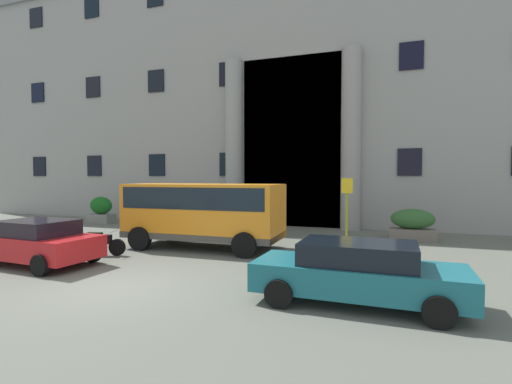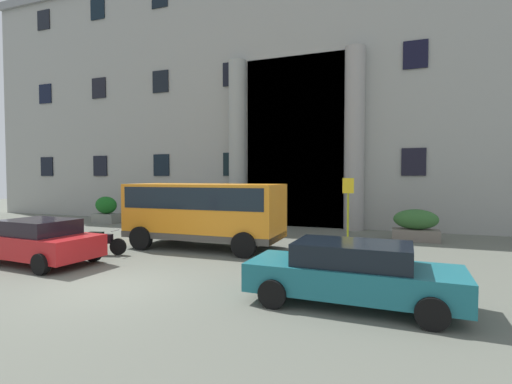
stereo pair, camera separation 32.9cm
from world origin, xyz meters
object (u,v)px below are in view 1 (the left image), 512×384
(orange_minibus, at_px, (204,210))
(hedge_planter_entrance_left, at_px, (101,210))
(motorcycle_near_kerb, at_px, (326,258))
(hedge_planter_east, at_px, (214,218))
(white_taxi_kerbside, at_px, (37,242))
(bus_stop_sign, at_px, (347,205))
(parked_estate_mid, at_px, (358,272))
(hedge_planter_west, at_px, (413,225))
(motorcycle_far_end, at_px, (98,243))

(orange_minibus, relative_size, hedge_planter_entrance_left, 3.83)
(hedge_planter_entrance_left, bearing_deg, motorcycle_near_kerb, -26.61)
(orange_minibus, xyz_separation_m, hedge_planter_east, (-1.80, 4.65, -0.86))
(white_taxi_kerbside, bearing_deg, bus_stop_sign, 39.00)
(motorcycle_near_kerb, bearing_deg, parked_estate_mid, -68.76)
(bus_stop_sign, bearing_deg, motorcycle_near_kerb, -92.00)
(hedge_planter_west, xyz_separation_m, motorcycle_near_kerb, (-2.75, -7.00, -0.22))
(bus_stop_sign, height_order, motorcycle_far_end, bus_stop_sign)
(orange_minibus, relative_size, parked_estate_mid, 1.34)
(parked_estate_mid, distance_m, motorcycle_near_kerb, 2.64)
(white_taxi_kerbside, height_order, motorcycle_far_end, white_taxi_kerbside)
(motorcycle_near_kerb, bearing_deg, hedge_planter_west, 65.65)
(orange_minibus, distance_m, parked_estate_mid, 7.80)
(hedge_planter_entrance_left, height_order, motorcycle_near_kerb, hedge_planter_entrance_left)
(hedge_planter_west, height_order, parked_estate_mid, hedge_planter_west)
(hedge_planter_east, bearing_deg, white_taxi_kerbside, -102.27)
(hedge_planter_east, bearing_deg, hedge_planter_entrance_left, 176.83)
(motorcycle_near_kerb, bearing_deg, white_taxi_kerbside, -170.30)
(orange_minibus, bearing_deg, bus_stop_sign, 21.07)
(hedge_planter_west, distance_m, parked_estate_mid, 9.54)
(hedge_planter_entrance_left, distance_m, parked_estate_mid, 18.53)
(white_taxi_kerbside, bearing_deg, hedge_planter_entrance_left, 125.70)
(hedge_planter_entrance_left, height_order, parked_estate_mid, hedge_planter_entrance_left)
(white_taxi_kerbside, height_order, motorcycle_near_kerb, white_taxi_kerbside)
(orange_minibus, height_order, hedge_planter_entrance_left, orange_minibus)
(orange_minibus, relative_size, white_taxi_kerbside, 1.50)
(orange_minibus, height_order, motorcycle_near_kerb, orange_minibus)
(orange_minibus, height_order, motorcycle_far_end, orange_minibus)
(motorcycle_near_kerb, bearing_deg, motorcycle_far_end, 178.36)
(white_taxi_kerbside, bearing_deg, hedge_planter_east, 81.42)
(bus_stop_sign, xyz_separation_m, motorcycle_far_end, (-8.22, -4.57, -1.25))
(hedge_planter_east, height_order, motorcycle_near_kerb, hedge_planter_east)
(white_taxi_kerbside, relative_size, motorcycle_far_end, 2.18)
(motorcycle_far_end, bearing_deg, motorcycle_near_kerb, -12.16)
(bus_stop_sign, bearing_deg, motorcycle_far_end, -150.90)
(hedge_planter_entrance_left, distance_m, motorcycle_near_kerb, 16.42)
(white_taxi_kerbside, bearing_deg, parked_estate_mid, 1.28)
(bus_stop_sign, distance_m, hedge_planter_west, 3.82)
(hedge_planter_entrance_left, bearing_deg, hedge_planter_west, -1.18)
(hedge_planter_west, relative_size, white_taxi_kerbside, 0.47)
(bus_stop_sign, relative_size, motorcycle_near_kerb, 1.44)
(hedge_planter_east, height_order, motorcycle_far_end, hedge_planter_east)
(hedge_planter_entrance_left, distance_m, white_taxi_kerbside, 11.00)
(white_taxi_kerbside, xyz_separation_m, motorcycle_far_end, (0.79, 1.80, -0.28))
(hedge_planter_east, xyz_separation_m, hedge_planter_west, (9.66, 0.07, 0.00))
(white_taxi_kerbside, distance_m, parked_estate_mid, 9.93)
(hedge_planter_east, xyz_separation_m, motorcycle_near_kerb, (6.91, -6.93, -0.21))
(hedge_planter_entrance_left, xyz_separation_m, motorcycle_far_end, (6.62, -7.53, -0.32))
(parked_estate_mid, bearing_deg, white_taxi_kerbside, 178.83)
(bus_stop_sign, bearing_deg, hedge_planter_east, 160.32)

